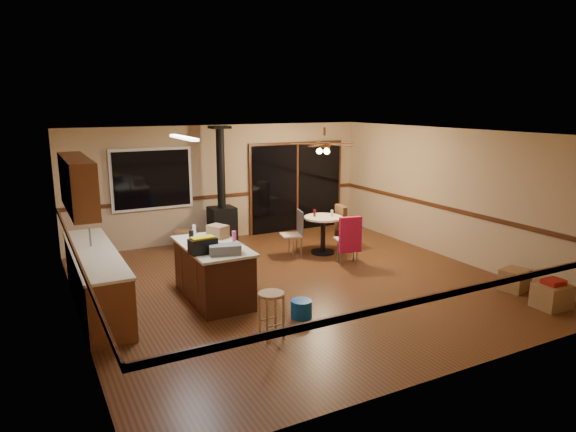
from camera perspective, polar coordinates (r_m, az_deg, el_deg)
floor at (r=9.00m, az=0.90°, el=-7.53°), size 7.00×7.00×0.00m
ceiling at (r=8.47m, az=0.96°, el=9.23°), size 7.00×7.00×0.00m
wall_back at (r=11.78m, az=-7.28°, el=3.69°), size 7.00×0.00×7.00m
wall_front at (r=5.92m, az=17.49°, el=-5.63°), size 7.00×0.00×7.00m
wall_left at (r=7.65m, az=-22.76°, el=-1.98°), size 0.00×7.00×7.00m
wall_right at (r=10.74m, az=17.55°, el=2.36°), size 0.00×7.00×7.00m
chair_rail at (r=8.71m, az=0.92°, el=-1.34°), size 7.00×7.00×0.08m
window at (r=11.25m, az=-14.88°, el=3.99°), size 1.72×0.10×1.32m
sliding_door at (r=12.56m, az=0.97°, el=3.18°), size 2.52×0.10×2.10m
lower_cabinets at (r=8.39m, az=-20.54°, el=-6.75°), size 0.60×3.00×0.86m
countertop at (r=8.26m, az=-20.78°, el=-3.80°), size 0.64×3.04×0.04m
upper_cabinets at (r=8.24m, az=-22.36°, el=3.30°), size 0.35×2.00×0.80m
kitchen_island at (r=8.28m, az=-8.30°, el=-6.17°), size 0.88×1.68×0.90m
wood_stove at (r=11.40m, az=-7.35°, el=0.48°), size 0.55×0.50×2.52m
ceiling_fan at (r=10.39m, az=4.06°, el=7.66°), size 0.24×0.24×0.55m
fluorescent_strip at (r=8.06m, az=-11.53°, el=8.53°), size 0.10×1.20×0.04m
toolbox_grey at (r=7.62m, az=-7.03°, el=-3.69°), size 0.51×0.36×0.14m
toolbox_black at (r=7.69m, az=-9.43°, el=-3.29°), size 0.42×0.25×0.22m
toolbox_yellow_lid at (r=7.66m, az=-9.47°, el=-2.39°), size 0.36×0.21×0.03m
box_on_island at (r=8.53m, az=-7.80°, el=-1.71°), size 0.34×0.39×0.21m
bottle_dark at (r=8.06m, az=-10.68°, el=-2.48°), size 0.09×0.09×0.26m
bottle_pink at (r=8.12m, az=-6.01°, el=-2.40°), size 0.08×0.08×0.21m
bottle_white at (r=8.77m, az=-10.39°, el=-1.54°), size 0.06×0.06×0.18m
bar_stool at (r=6.95m, az=-1.86°, el=-10.97°), size 0.41×0.41×0.63m
blue_bucket at (r=7.63m, az=1.49°, el=-10.26°), size 0.33×0.33×0.26m
dining_table at (r=10.66m, az=3.92°, el=-1.41°), size 0.79×0.79×0.78m
glass_red at (r=10.60m, az=2.97°, el=0.33°), size 0.07×0.07×0.14m
glass_cream at (r=10.64m, az=4.91°, el=0.32°), size 0.07×0.07×0.13m
chair_left at (r=10.42m, az=0.90°, el=-1.35°), size 0.48×0.48×0.51m
chair_near at (r=9.97m, az=6.87°, el=-2.04°), size 0.51×0.54×0.70m
chair_right at (r=10.99m, az=6.01°, el=-0.65°), size 0.53×0.49×0.70m
box_under_window at (r=11.32m, az=-11.24°, el=-2.52°), size 0.61×0.56×0.39m
box_corner_a at (r=8.91m, az=27.27°, el=-7.91°), size 0.52×0.44×0.38m
box_corner_b at (r=9.45m, az=23.87°, el=-6.50°), size 0.51×0.47×0.36m
box_small_red at (r=8.84m, az=27.42°, el=-6.52°), size 0.31×0.26×0.08m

